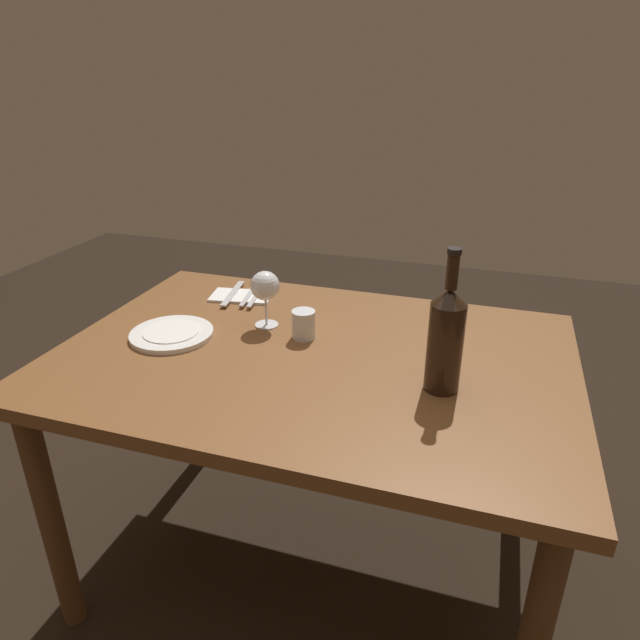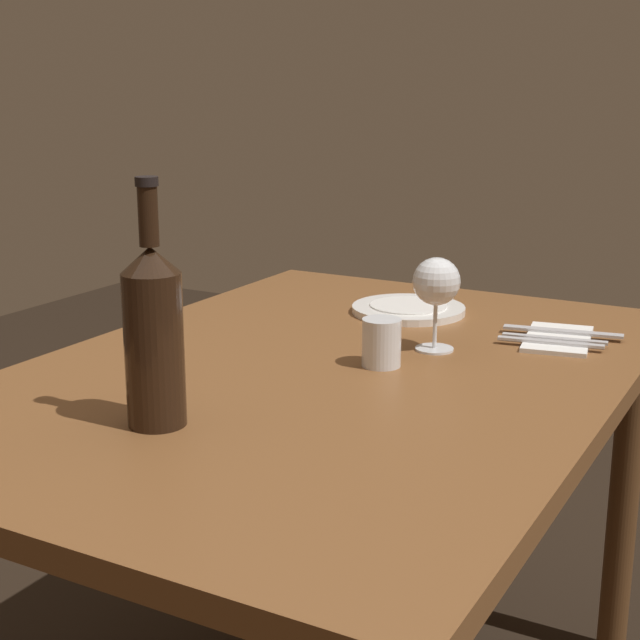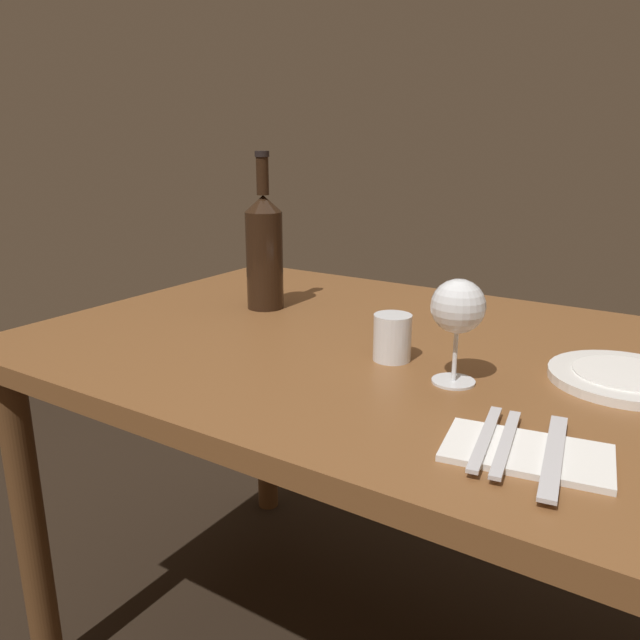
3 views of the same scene
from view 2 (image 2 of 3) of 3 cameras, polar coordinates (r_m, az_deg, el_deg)
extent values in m
cube|color=brown|center=(1.52, 0.37, -3.54)|extent=(1.30, 0.90, 0.04)
cylinder|color=brown|center=(2.05, 17.94, -10.37)|extent=(0.06, 0.06, 0.70)
cylinder|color=brown|center=(2.29, -1.08, -6.94)|extent=(0.06, 0.06, 0.70)
cylinder|color=white|center=(1.62, 6.95, -1.75)|extent=(0.07, 0.07, 0.00)
cylinder|color=white|center=(1.61, 7.00, -0.26)|extent=(0.01, 0.01, 0.08)
sphere|color=white|center=(1.59, 7.08, 2.35)|extent=(0.08, 0.08, 0.08)
cylinder|color=beige|center=(1.59, 7.08, 2.24)|extent=(0.06, 0.06, 0.02)
cylinder|color=black|center=(1.26, -10.02, -1.81)|extent=(0.08, 0.08, 0.21)
cone|color=black|center=(1.23, -10.27, 3.63)|extent=(0.08, 0.08, 0.03)
cylinder|color=black|center=(1.22, -10.39, 6.21)|extent=(0.03, 0.03, 0.08)
cylinder|color=black|center=(1.22, -10.48, 8.28)|extent=(0.03, 0.03, 0.01)
cylinder|color=white|center=(1.51, 3.75, -1.37)|extent=(0.06, 0.06, 0.08)
cylinder|color=silver|center=(1.52, 3.75, -1.73)|extent=(0.05, 0.05, 0.05)
cylinder|color=white|center=(1.86, 5.39, 0.65)|extent=(0.22, 0.22, 0.01)
cylinder|color=white|center=(1.86, 5.40, 0.90)|extent=(0.15, 0.15, 0.00)
cube|color=white|center=(1.71, 14.24, -1.12)|extent=(0.21, 0.14, 0.01)
cube|color=silver|center=(1.69, 14.04, -1.11)|extent=(0.04, 0.18, 0.00)
cube|color=silver|center=(1.66, 13.81, -1.32)|extent=(0.04, 0.18, 0.00)
cube|color=silver|center=(1.74, 14.51, -0.68)|extent=(0.06, 0.21, 0.00)
camera|label=1|loc=(2.10, -38.67, 17.55)|focal=31.62mm
camera|label=3|loc=(1.79, 38.46, 8.41)|focal=35.30mm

